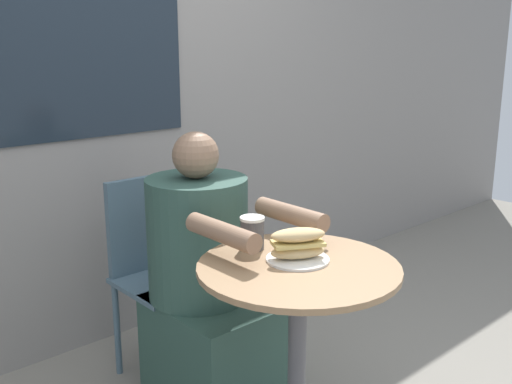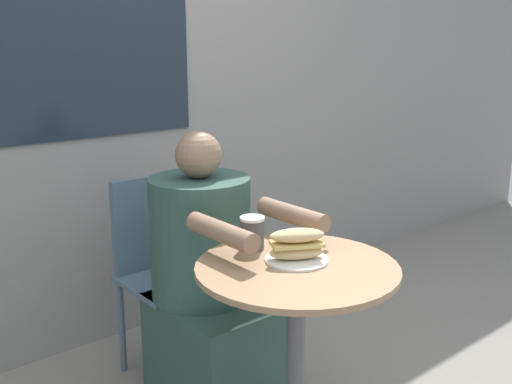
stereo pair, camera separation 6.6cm
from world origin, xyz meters
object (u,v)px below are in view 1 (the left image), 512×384
at_px(diner_chair, 155,258).
at_px(sandwich_on_plate, 298,246).
at_px(seated_diner, 206,294).
at_px(drink_cup, 252,233).
at_px(cafe_table, 298,325).

distance_m(diner_chair, sandwich_on_plate, 0.90).
distance_m(seated_diner, drink_cup, 0.47).
relative_size(diner_chair, seated_diner, 0.78).
xyz_separation_m(diner_chair, seated_diner, (-0.00, -0.35, -0.05)).
bearing_deg(drink_cup, diner_chair, 86.56).
xyz_separation_m(sandwich_on_plate, drink_cup, (-0.03, 0.18, 0.01)).
bearing_deg(sandwich_on_plate, cafe_table, -131.74).
bearing_deg(cafe_table, drink_cup, 92.41).
xyz_separation_m(cafe_table, drink_cup, (-0.01, 0.21, 0.26)).
height_order(diner_chair, sandwich_on_plate, diner_chair).
height_order(sandwich_on_plate, drink_cup, drink_cup).
bearing_deg(drink_cup, seated_diner, 83.03).
bearing_deg(seated_diner, diner_chair, -89.60).
xyz_separation_m(diner_chair, sandwich_on_plate, (-0.01, -0.85, 0.28)).
relative_size(seated_diner, sandwich_on_plate, 5.40).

